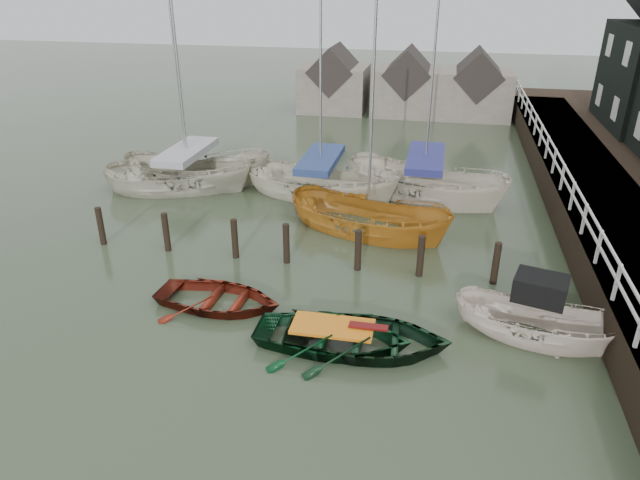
% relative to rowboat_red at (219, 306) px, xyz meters
% --- Properties ---
extents(ground, '(120.00, 120.00, 0.00)m').
position_rel_rowboat_red_xyz_m(ground, '(2.42, 0.08, 0.00)').
color(ground, '#2D3924').
rests_on(ground, ground).
extents(pier, '(3.04, 32.00, 2.70)m').
position_rel_rowboat_red_xyz_m(pier, '(11.89, 10.08, 0.71)').
color(pier, black).
rests_on(pier, ground).
extents(mooring_pilings, '(13.72, 0.22, 1.80)m').
position_rel_rowboat_red_xyz_m(mooring_pilings, '(1.30, 3.08, 0.50)').
color(mooring_pilings, black).
rests_on(mooring_pilings, ground).
extents(far_sheds, '(14.00, 4.08, 4.39)m').
position_rel_rowboat_red_xyz_m(far_sheds, '(3.25, 26.08, 1.86)').
color(far_sheds, '#665B51').
rests_on(far_sheds, ground).
extents(rowboat_red, '(3.88, 2.86, 0.78)m').
position_rel_rowboat_red_xyz_m(rowboat_red, '(0.00, 0.00, 0.00)').
color(rowboat_red, '#5D180D').
rests_on(rowboat_red, ground).
extents(rowboat_green, '(4.12, 2.97, 0.85)m').
position_rel_rowboat_red_xyz_m(rowboat_green, '(3.62, -1.21, 0.00)').
color(rowboat_green, black).
rests_on(rowboat_green, ground).
extents(rowboat_dkgreen, '(4.47, 3.33, 0.89)m').
position_rel_rowboat_red_xyz_m(rowboat_dkgreen, '(4.53, -1.15, 0.00)').
color(rowboat_dkgreen, black).
rests_on(rowboat_dkgreen, ground).
extents(motorboat, '(4.59, 2.70, 2.58)m').
position_rel_rowboat_red_xyz_m(motorboat, '(8.78, 0.26, 0.10)').
color(motorboat, beige).
rests_on(motorboat, ground).
extents(sailboat_a, '(7.76, 5.32, 11.48)m').
position_rel_rowboat_red_xyz_m(sailboat_a, '(-4.97, 9.23, 0.06)').
color(sailboat_a, '#BAB59F').
rests_on(sailboat_a, ground).
extents(sailboat_b, '(7.56, 4.16, 11.92)m').
position_rel_rowboat_red_xyz_m(sailboat_b, '(1.01, 9.45, 0.06)').
color(sailboat_b, beige).
rests_on(sailboat_b, ground).
extents(sailboat_c, '(7.03, 4.55, 10.98)m').
position_rel_rowboat_red_xyz_m(sailboat_c, '(3.51, 6.25, 0.01)').
color(sailboat_c, '#B57322').
rests_on(sailboat_c, ground).
extents(sailboat_d, '(7.99, 5.63, 11.51)m').
position_rel_rowboat_red_xyz_m(sailboat_d, '(5.37, 10.32, 0.06)').
color(sailboat_d, beige).
rests_on(sailboat_d, ground).
extents(sailboat_e, '(7.03, 3.64, 10.21)m').
position_rel_rowboat_red_xyz_m(sailboat_e, '(-5.28, 9.68, 0.06)').
color(sailboat_e, '#BCB6A0').
rests_on(sailboat_e, ground).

